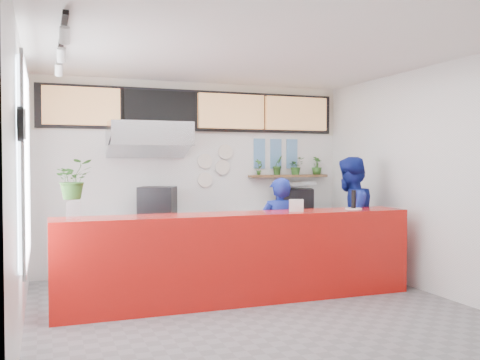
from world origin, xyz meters
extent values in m
plane|color=slate|center=(0.00, 0.00, 0.00)|extent=(5.00, 5.00, 0.00)
plane|color=silver|center=(0.00, 0.00, 3.00)|extent=(5.00, 5.00, 0.00)
plane|color=white|center=(0.00, 2.50, 1.50)|extent=(5.00, 0.00, 5.00)
plane|color=white|center=(-2.50, 0.00, 1.50)|extent=(0.00, 5.00, 5.00)
plane|color=white|center=(2.50, 0.00, 1.50)|extent=(0.00, 5.00, 5.00)
cube|color=red|center=(0.00, 0.40, 0.55)|extent=(4.50, 0.60, 1.10)
cube|color=beige|center=(0.00, 2.49, 2.60)|extent=(5.00, 0.02, 0.80)
cube|color=#B2B5BA|center=(-0.80, 2.20, 0.45)|extent=(1.80, 0.60, 0.90)
cube|color=black|center=(-0.67, 2.20, 1.13)|extent=(0.67, 0.67, 0.46)
cube|color=#B2B5BA|center=(-0.80, 2.15, 2.15)|extent=(1.20, 0.70, 0.35)
cube|color=#B2B5BA|center=(-0.80, 2.15, 1.95)|extent=(1.20, 0.69, 0.31)
cube|color=#B2B5BA|center=(1.50, 2.20, 0.45)|extent=(1.80, 0.60, 0.90)
cube|color=black|center=(1.61, 2.20, 1.10)|extent=(0.73, 0.64, 0.39)
cube|color=#A1A4A8|center=(1.61, 2.20, 1.38)|extent=(0.75, 0.65, 0.06)
cube|color=brown|center=(1.60, 2.40, 1.50)|extent=(1.40, 0.18, 0.04)
cube|color=tan|center=(-1.75, 2.38, 2.55)|extent=(1.10, 0.10, 0.55)
cube|color=black|center=(-0.59, 2.38, 2.55)|extent=(1.10, 0.10, 0.55)
cube|color=tan|center=(0.57, 2.38, 2.55)|extent=(1.10, 0.10, 0.55)
cube|color=tan|center=(1.73, 2.38, 2.55)|extent=(1.10, 0.10, 0.55)
cube|color=black|center=(0.00, 2.46, 2.55)|extent=(4.80, 0.04, 0.65)
cube|color=silver|center=(-2.47, 0.30, 1.70)|extent=(0.04, 2.20, 1.90)
cube|color=#B2B5BA|center=(-2.45, 0.30, 1.70)|extent=(0.03, 2.30, 2.00)
cylinder|color=black|center=(-2.46, -0.90, 2.05)|extent=(0.05, 0.30, 0.30)
cylinder|color=white|center=(-2.43, -0.90, 2.05)|extent=(0.02, 0.26, 0.26)
cube|color=black|center=(-2.10, 0.00, 2.94)|extent=(0.05, 2.40, 0.04)
cylinder|color=silver|center=(0.15, 2.47, 1.75)|extent=(0.24, 0.03, 0.24)
cylinder|color=silver|center=(0.45, 2.47, 1.65)|extent=(0.24, 0.03, 0.24)
cylinder|color=silver|center=(0.15, 2.47, 1.45)|extent=(0.24, 0.03, 0.24)
cylinder|color=silver|center=(0.50, 2.47, 1.90)|extent=(0.24, 0.03, 0.24)
cube|color=#598CBF|center=(1.10, 2.48, 2.00)|extent=(0.20, 0.02, 0.25)
cube|color=#598CBF|center=(1.40, 2.48, 2.00)|extent=(0.20, 0.02, 0.25)
cube|color=#598CBF|center=(1.70, 2.48, 2.00)|extent=(0.20, 0.02, 0.25)
cube|color=#598CBF|center=(1.10, 2.48, 1.75)|extent=(0.20, 0.02, 0.25)
cube|color=#598CBF|center=(1.40, 2.48, 1.75)|extent=(0.20, 0.02, 0.25)
cube|color=#598CBF|center=(1.70, 2.48, 1.75)|extent=(0.20, 0.02, 0.25)
imported|color=navy|center=(0.73, 0.86, 0.76)|extent=(0.61, 0.45, 1.52)
imported|color=navy|center=(1.87, 0.91, 0.90)|extent=(1.11, 1.05, 1.81)
imported|color=#2C5C20|center=(1.06, 2.40, 1.65)|extent=(0.17, 0.14, 0.27)
imported|color=#2C5C20|center=(1.40, 2.40, 1.68)|extent=(0.22, 0.20, 0.32)
imported|color=#2C5C20|center=(1.74, 2.40, 1.67)|extent=(0.32, 0.29, 0.29)
imported|color=#2C5C20|center=(2.14, 2.40, 1.67)|extent=(0.22, 0.21, 0.31)
cylinder|color=silver|center=(-1.98, 0.38, 1.20)|extent=(0.18, 0.18, 0.20)
imported|color=#2C5C20|center=(-1.98, 0.38, 1.54)|extent=(0.47, 0.43, 0.44)
cube|color=silver|center=(0.75, 0.37, 1.18)|extent=(0.20, 0.16, 0.15)
cylinder|color=silver|center=(1.60, 0.39, 1.11)|extent=(0.26, 0.26, 0.02)
cylinder|color=black|center=(1.60, 0.39, 1.24)|extent=(0.07, 0.07, 0.24)
camera|label=1|loc=(-2.28, -5.77, 1.72)|focal=40.00mm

